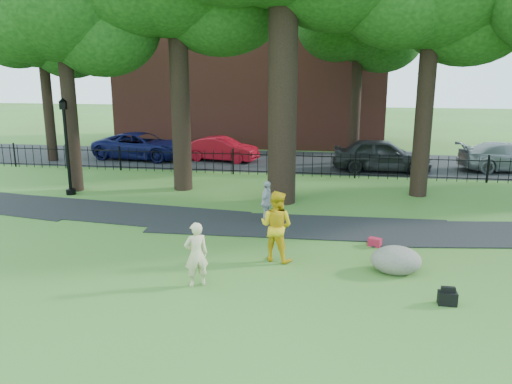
% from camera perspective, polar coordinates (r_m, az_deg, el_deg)
% --- Properties ---
extents(ground, '(120.00, 120.00, 0.00)m').
position_cam_1_polar(ground, '(13.22, -0.61, -8.88)').
color(ground, '#3B5B1F').
rests_on(ground, ground).
extents(footpath, '(36.07, 3.85, 0.03)m').
position_cam_1_polar(footpath, '(16.75, 5.09, -3.97)').
color(footpath, black).
rests_on(footpath, ground).
extents(street, '(80.00, 7.00, 0.02)m').
position_cam_1_polar(street, '(28.55, 4.96, 3.47)').
color(street, black).
rests_on(street, ground).
extents(iron_fence, '(44.00, 0.04, 1.20)m').
position_cam_1_polar(iron_fence, '(24.52, 4.25, 3.20)').
color(iron_fence, black).
rests_on(iron_fence, ground).
extents(brick_building, '(18.00, 8.00, 12.00)m').
position_cam_1_polar(brick_building, '(36.54, -0.29, 15.23)').
color(brick_building, brown).
rests_on(brick_building, ground).
extents(woman, '(0.70, 0.62, 1.60)m').
position_cam_1_polar(woman, '(12.11, -6.85, -7.09)').
color(woman, beige).
rests_on(woman, ground).
extents(man, '(1.14, 1.01, 1.95)m').
position_cam_1_polar(man, '(13.56, 2.34, -3.91)').
color(man, gold).
rests_on(man, ground).
extents(pedestrian, '(0.54, 0.93, 1.48)m').
position_cam_1_polar(pedestrian, '(16.82, 1.24, -1.20)').
color(pedestrian, '#B3B2B7').
rests_on(pedestrian, ground).
extents(boulder, '(1.41, 1.14, 0.75)m').
position_cam_1_polar(boulder, '(13.45, 15.72, -7.29)').
color(boulder, '#655D54').
rests_on(boulder, ground).
extents(lamppost, '(0.40, 0.40, 4.01)m').
position_cam_1_polar(lamppost, '(22.00, -20.80, 4.73)').
color(lamppost, black).
rests_on(lamppost, ground).
extents(backpack, '(0.41, 0.26, 0.30)m').
position_cam_1_polar(backpack, '(12.12, 21.03, -11.26)').
color(backpack, black).
rests_on(backpack, ground).
extents(red_bag, '(0.43, 0.36, 0.25)m').
position_cam_1_polar(red_bag, '(15.26, 13.42, -5.61)').
color(red_bag, maroon).
rests_on(red_bag, ground).
extents(red_sedan, '(4.35, 2.07, 1.38)m').
position_cam_1_polar(red_sedan, '(28.62, -3.95, 4.91)').
color(red_sedan, '#A10C1A').
rests_on(red_sedan, ground).
extents(navy_van, '(5.80, 3.17, 1.54)m').
position_cam_1_polar(navy_van, '(29.97, -12.95, 5.16)').
color(navy_van, '#0D1043').
rests_on(navy_van, ground).
extents(grey_car, '(5.00, 2.06, 1.69)m').
position_cam_1_polar(grey_car, '(26.44, 14.19, 4.14)').
color(grey_car, black).
rests_on(grey_car, ground).
extents(silver_car, '(5.30, 2.69, 1.47)m').
position_cam_1_polar(silver_car, '(28.76, 26.98, 3.58)').
color(silver_car, gray).
rests_on(silver_car, ground).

